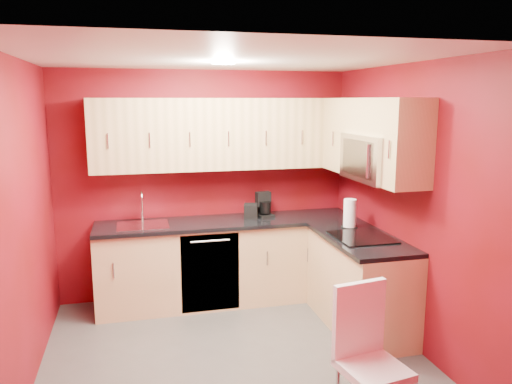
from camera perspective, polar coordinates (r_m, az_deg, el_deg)
name	(u,v)px	position (r m, az deg, el deg)	size (l,w,h in m)	color
floor	(233,354)	(4.57, -2.63, -18.06)	(3.20, 3.20, 0.00)	#484543
ceiling	(230,58)	(4.03, -2.94, 15.02)	(3.20, 3.20, 0.00)	white
wall_back	(205,185)	(5.57, -5.81, 0.80)	(3.20, 3.20, 0.00)	maroon
wall_front	(287,276)	(2.72, 3.54, -9.52)	(3.20, 3.20, 0.00)	maroon
wall_left	(22,226)	(4.13, -25.17, -3.57)	(3.00, 3.00, 0.00)	maroon
wall_right	(406,205)	(4.69, 16.76, -1.41)	(3.00, 3.00, 0.00)	maroon
base_cabinets_back	(229,262)	(5.51, -3.12, -8.00)	(2.80, 0.60, 0.87)	#EABA85
base_cabinets_right	(360,284)	(4.99, 11.76, -10.23)	(0.60, 1.30, 0.87)	#EABA85
countertop_back	(229,222)	(5.37, -3.14, -3.44)	(2.80, 0.63, 0.04)	black
countertop_right	(361,239)	(4.83, 11.88, -5.25)	(0.63, 1.27, 0.04)	black
upper_cabinets_back	(225,134)	(5.36, -3.53, 6.65)	(2.80, 0.35, 0.75)	tan
upper_cabinets_right	(369,131)	(4.91, 12.74, 6.80)	(0.35, 1.55, 0.75)	tan
microwave	(377,158)	(4.70, 13.61, 3.83)	(0.42, 0.76, 0.42)	silver
cooktop	(362,237)	(4.79, 12.02, -5.07)	(0.50, 0.55, 0.01)	black
sink	(143,222)	(5.29, -12.82, -3.32)	(0.52, 0.42, 0.35)	silver
dishwasher_front	(210,273)	(5.20, -5.24, -9.18)	(0.60, 0.02, 0.82)	black
downlight	(224,63)	(4.32, -3.73, 14.50)	(0.20, 0.20, 0.01)	white
coffee_maker	(265,205)	(5.50, 1.04, -1.45)	(0.16, 0.21, 0.27)	black
napkin_holder	(251,211)	(5.44, -0.60, -2.18)	(0.14, 0.14, 0.16)	black
paper_towel	(350,213)	(5.11, 10.67, -2.43)	(0.17, 0.17, 0.29)	white
dining_chair	(373,362)	(3.54, 13.27, -18.36)	(0.39, 0.41, 0.98)	white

